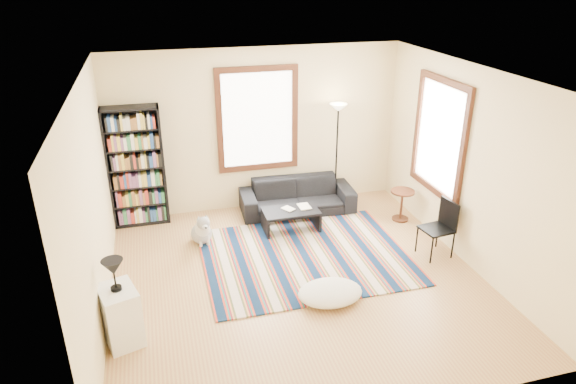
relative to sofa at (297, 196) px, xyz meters
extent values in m
cube|color=tan|center=(-0.59, -2.05, -0.34)|extent=(5.00, 5.00, 0.10)
cube|color=white|center=(-0.59, -2.05, 2.56)|extent=(5.00, 5.00, 0.10)
cube|color=beige|center=(-0.59, 0.50, 1.11)|extent=(5.00, 0.10, 2.80)
cube|color=beige|center=(-0.59, -4.60, 1.11)|extent=(5.00, 0.10, 2.80)
cube|color=beige|center=(-3.14, -2.05, 1.11)|extent=(0.10, 5.00, 2.80)
cube|color=beige|center=(1.96, -2.05, 1.11)|extent=(0.10, 5.00, 2.80)
cube|color=white|center=(-0.59, 0.42, 1.31)|extent=(1.20, 0.06, 1.60)
cube|color=white|center=(1.88, -1.25, 1.31)|extent=(0.06, 1.20, 1.60)
cube|color=#0C2240|center=(-0.32, -1.53, -0.28)|extent=(3.00, 2.40, 0.02)
imported|color=black|center=(0.00, 0.00, 0.00)|extent=(2.00, 0.86, 0.58)
cube|color=black|center=(-2.64, 0.27, 0.71)|extent=(0.90, 0.30, 2.00)
cube|color=black|center=(-0.30, -0.65, -0.11)|extent=(1.00, 0.72, 0.36)
imported|color=beige|center=(-0.40, -0.65, 0.08)|extent=(0.25, 0.23, 0.02)
imported|color=beige|center=(-0.15, -0.60, 0.08)|extent=(0.26, 0.20, 0.02)
ellipsoid|color=silver|center=(-0.32, -2.64, -0.18)|extent=(1.02, 0.90, 0.21)
cylinder|color=#421C10|center=(1.61, -0.78, -0.02)|extent=(0.53, 0.53, 0.54)
cube|color=black|center=(1.56, -1.97, 0.14)|extent=(0.47, 0.45, 0.86)
cube|color=white|center=(-2.89, -2.76, 0.06)|extent=(0.51, 0.59, 0.70)
camera|label=1|loc=(-2.29, -7.85, 3.71)|focal=32.00mm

